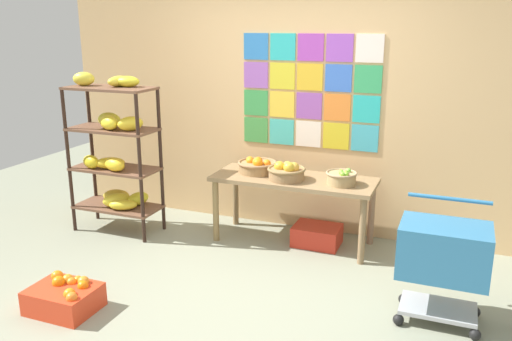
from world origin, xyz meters
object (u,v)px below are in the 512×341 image
display_table (294,186)px  produce_crate_under_table (317,235)px  orange_crate_foreground (65,297)px  banana_shelf_unit (115,150)px  fruit_basket_right (342,177)px  fruit_basket_centre (287,172)px  fruit_basket_left (257,166)px  shopping_cart (443,255)px

display_table → produce_crate_under_table: bearing=5.8°
orange_crate_foreground → banana_shelf_unit: bearing=111.1°
banana_shelf_unit → fruit_basket_right: bearing=7.9°
fruit_basket_centre → produce_crate_under_table: 0.71m
fruit_basket_right → fruit_basket_left: 0.87m
fruit_basket_left → produce_crate_under_table: 0.90m
fruit_basket_right → banana_shelf_unit: bearing=-172.1°
banana_shelf_unit → display_table: bearing=11.7°
banana_shelf_unit → fruit_basket_right: 2.28m
fruit_basket_left → shopping_cart: size_ratio=0.45×
fruit_basket_centre → produce_crate_under_table: bearing=22.1°
fruit_basket_left → produce_crate_under_table: size_ratio=0.87×
fruit_basket_right → shopping_cart: size_ratio=0.33×
fruit_basket_centre → produce_crate_under_table: size_ratio=0.81×
banana_shelf_unit → orange_crate_foreground: 1.77m
produce_crate_under_table → banana_shelf_unit: bearing=-169.0°
fruit_basket_left → fruit_basket_centre: (0.35, -0.13, 0.01)m
fruit_basket_right → produce_crate_under_table: fruit_basket_right is taller
banana_shelf_unit → produce_crate_under_table: bearing=11.0°
banana_shelf_unit → orange_crate_foreground: size_ratio=3.32×
banana_shelf_unit → fruit_basket_left: (1.38, 0.41, -0.13)m
display_table → produce_crate_under_table: display_table is taller
display_table → banana_shelf_unit: bearing=-168.3°
banana_shelf_unit → produce_crate_under_table: size_ratio=3.64×
banana_shelf_unit → produce_crate_under_table: 2.19m
display_table → fruit_basket_centre: fruit_basket_centre is taller
fruit_basket_centre → orange_crate_foreground: 2.21m
banana_shelf_unit → fruit_basket_right: (2.25, 0.31, -0.14)m
produce_crate_under_table → orange_crate_foreground: 2.37m
fruit_basket_left → produce_crate_under_table: fruit_basket_left is taller
fruit_basket_right → display_table: bearing=173.3°
display_table → orange_crate_foreground: size_ratio=3.18×
display_table → fruit_basket_centre: 0.19m
banana_shelf_unit → shopping_cart: banana_shelf_unit is taller
fruit_basket_centre → shopping_cart: bearing=-31.6°
fruit_basket_centre → orange_crate_foreground: size_ratio=0.74×
banana_shelf_unit → fruit_basket_centre: 1.76m
shopping_cart → fruit_basket_right: bearing=134.4°
shopping_cart → fruit_basket_centre: bearing=147.4°
fruit_basket_centre → orange_crate_foreground: fruit_basket_centre is taller
orange_crate_foreground → produce_crate_under_table: bearing=52.7°
display_table → orange_crate_foreground: 2.27m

